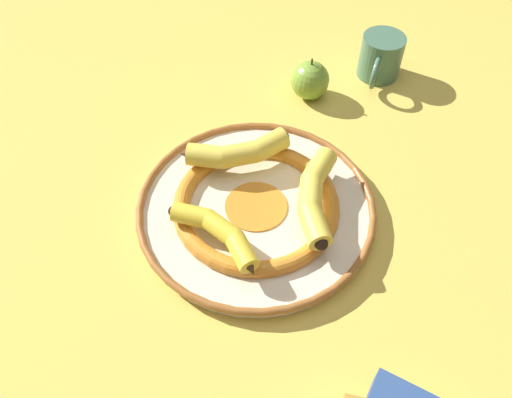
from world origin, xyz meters
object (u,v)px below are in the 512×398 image
banana_b (219,232)px  apple (310,80)px  coffee_mug (381,57)px  banana_c (236,152)px  decorative_bowl (256,207)px  banana_a (315,194)px

banana_b → apple: apple is taller
banana_b → coffee_mug: bearing=-85.0°
coffee_mug → apple: (-0.03, -0.16, -0.01)m
banana_c → apple: apple is taller
decorative_bowl → banana_b: bearing=-72.4°
banana_c → decorative_bowl: bearing=-82.3°
decorative_bowl → coffee_mug: bearing=108.8°
decorative_bowl → coffee_mug: coffee_mug is taller
decorative_bowl → apple: apple is taller
banana_a → banana_b: 0.17m
banana_c → apple: (-0.09, 0.24, -0.02)m
decorative_bowl → banana_b: size_ratio=2.22×
decorative_bowl → banana_b: (0.03, -0.09, 0.04)m
banana_b → banana_c: (-0.12, 0.11, 0.00)m
decorative_bowl → banana_c: (-0.09, 0.02, 0.04)m
banana_a → coffee_mug: 0.41m
banana_a → banana_c: size_ratio=0.87×
decorative_bowl → banana_a: bearing=51.6°
banana_a → coffee_mug: coffee_mug is taller
banana_c → coffee_mug: coffee_mug is taller
banana_b → banana_c: bearing=-57.4°
banana_c → coffee_mug: bearing=30.7°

